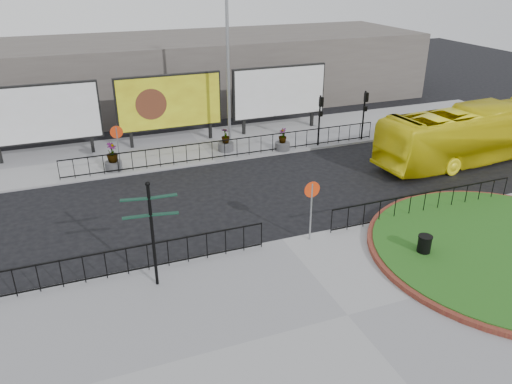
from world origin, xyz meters
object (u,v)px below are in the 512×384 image
billboard_mid (170,102)px  bus (470,135)px  planter_a (113,159)px  planter_c (282,142)px  fingerpost_sign (152,224)px  litter_bin (424,246)px  planter_b (226,143)px  lamp_post (228,66)px

billboard_mid → bus: billboard_mid is taller
planter_a → planter_c: bearing=-2.2°
fingerpost_sign → bus: fingerpost_sign is taller
litter_bin → billboard_mid: bearing=110.0°
planter_b → planter_c: size_ratio=1.03×
billboard_mid → planter_c: (5.67, -3.57, -2.01)m
lamp_post → fingerpost_sign: 14.14m
fingerpost_sign → planter_a: fingerpost_sign is taller
planter_c → billboard_mid: bearing=147.8°
billboard_mid → bus: (14.48, -8.64, -1.06)m
litter_bin → planter_a: 16.05m
billboard_mid → fingerpost_sign: bearing=-104.5°
fingerpost_sign → planter_c: bearing=59.2°
fingerpost_sign → planter_b: size_ratio=2.82×
bus → billboard_mid: bearing=55.4°
planter_a → planter_b: planter_a is taller
planter_c → planter_b: bearing=160.6°
planter_b → planter_c: bearing=-19.4°
lamp_post → litter_bin: size_ratio=10.59×
bus → litter_bin: bearing=126.8°
fingerpost_sign → bus: 19.01m
lamp_post → fingerpost_sign: bearing=-118.7°
billboard_mid → fingerpost_sign: (-3.67, -14.19, -0.19)m
lamp_post → planter_c: 5.26m
planter_a → fingerpost_sign: bearing=-89.2°
billboard_mid → bus: bearing=-30.8°
planter_b → planter_c: 3.27m
planter_b → billboard_mid: bearing=136.2°
billboard_mid → planter_a: 5.33m
fingerpost_sign → litter_bin: 9.86m
lamp_post → planter_b: size_ratio=6.87×
bus → planter_b: size_ratio=8.22×
lamp_post → planter_b: lamp_post is taller
litter_bin → planter_a: size_ratio=0.58×
billboard_mid → planter_b: (2.58, -2.48, -2.00)m
litter_bin → bus: 11.42m
lamp_post → planter_a: 8.06m
planter_a → planter_c: 9.50m
billboard_mid → litter_bin: bearing=-70.0°
planter_a → billboard_mid: bearing=40.0°
planter_a → planter_c: (9.49, -0.37, -0.14)m
litter_bin → planter_a: planter_a is taller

